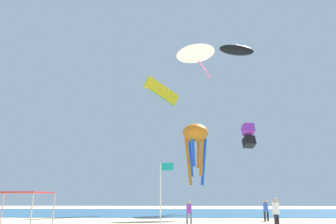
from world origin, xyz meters
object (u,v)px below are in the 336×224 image
canopy_tent (18,194)px  person_leftmost (266,208)px  kite_delta_white (195,51)px  kite_parafoil_yellow (162,92)px  kite_inflatable_black (237,50)px  banner_flag (162,193)px  person_central (276,210)px  kite_box_purple (249,136)px  person_near_tent (189,210)px  kite_octopus_orange (195,136)px

canopy_tent → person_leftmost: 18.98m
kite_delta_white → kite_parafoil_yellow: bearing=-138.5°
kite_inflatable_black → kite_delta_white: (-7.55, -23.18, -11.28)m
banner_flag → kite_parafoil_yellow: bearing=93.3°
person_central → banner_flag: 10.05m
person_central → kite_inflatable_black: (2.48, 21.94, 22.08)m
banner_flag → kite_delta_white: (1.96, 5.87, 9.80)m
kite_inflatable_black → kite_box_purple: 21.48m
person_near_tent → kite_octopus_orange: 16.71m
banner_flag → kite_delta_white: bearing=71.5°
person_leftmost → banner_flag: 15.42m
person_central → banner_flag: bearing=176.0°
kite_parafoil_yellow → kite_delta_white: size_ratio=1.34×
banner_flag → kite_box_purple: (7.24, 14.59, 5.34)m
person_leftmost → banner_flag: bearing=34.3°
kite_octopus_orange → kite_delta_white: bearing=-161.7°
person_central → canopy_tent: bearing=142.7°
kite_box_purple → person_central: bearing=78.5°
person_central → kite_delta_white: (-5.07, -1.24, 10.80)m
person_near_tent → kite_delta_white: (0.49, -4.36, 10.93)m
kite_octopus_orange → kite_box_purple: (4.40, -10.04, -1.86)m
canopy_tent → kite_parafoil_yellow: (6.86, 25.16, 14.59)m
canopy_tent → kite_octopus_orange: size_ratio=0.43×
person_near_tent → kite_octopus_orange: size_ratio=0.22×
kite_inflatable_black → canopy_tent: bearing=-139.9°
person_near_tent → person_central: 6.38m
person_near_tent → person_leftmost: (6.48, 2.94, 0.04)m
person_central → kite_parafoil_yellow: bearing=62.5°
person_central → kite_octopus_orange: size_ratio=0.25×
person_central → kite_octopus_orange: bearing=54.2°
kite_box_purple → kite_parafoil_yellow: kite_parafoil_yellow is taller
kite_octopus_orange → canopy_tent: bearing=172.3°
canopy_tent → banner_flag: banner_flag is taller
kite_parafoil_yellow → person_leftmost: bearing=-97.7°
person_leftmost → person_central: (-0.92, -6.06, 0.09)m
person_leftmost → kite_parafoil_yellow: kite_parafoil_yellow is taller
person_central → kite_parafoil_yellow: size_ratio=0.37×
person_leftmost → kite_parafoil_yellow: size_ratio=0.34×
person_leftmost → kite_box_purple: bearing=-88.2°
kite_inflatable_black → kite_parafoil_yellow: size_ratio=1.14×
person_leftmost → kite_inflatable_black: kite_inflatable_black is taller
canopy_tent → kite_octopus_orange: bearing=61.4°
person_leftmost → person_near_tent: bearing=-0.1°
person_leftmost → kite_octopus_orange: 15.05m
banner_flag → kite_box_purple: bearing=63.6°
kite_parafoil_yellow → banner_flag: bearing=-125.7°
banner_flag → kite_parafoil_yellow: 32.48m
canopy_tent → person_leftmost: bearing=29.6°
person_near_tent → kite_inflatable_black: 30.20m
banner_flag → kite_octopus_orange: 25.82m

